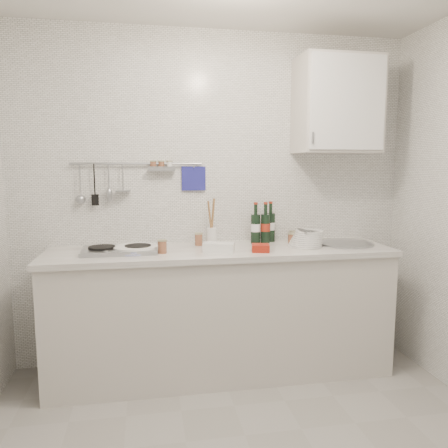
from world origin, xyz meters
name	(u,v)px	position (x,y,z in m)	size (l,w,h in m)	color
back_wall	(214,199)	(0.00, 1.40, 1.25)	(3.00, 0.02, 2.50)	silver
counter	(222,314)	(0.01, 1.10, 0.43)	(2.44, 0.64, 0.96)	beige
wall_rail	(135,177)	(-0.60, 1.37, 1.43)	(0.98, 0.09, 0.34)	#93969B
wall_cabinet	(337,105)	(0.90, 1.22, 1.95)	(0.60, 0.38, 0.70)	beige
plate_stack_hob	(134,249)	(-0.60, 1.09, 0.94)	(0.32, 0.32, 0.04)	#4E58B1
plate_stack_sink	(307,239)	(0.64, 1.09, 0.97)	(0.27, 0.25, 0.12)	white
wine_bottles	(264,223)	(0.37, 1.29, 1.07)	(0.21, 0.13, 0.31)	black
butter_dish	(219,247)	(-0.03, 0.99, 0.95)	(0.21, 0.10, 0.06)	white
strawberry_punnet	(261,248)	(0.25, 0.95, 0.94)	(0.12, 0.12, 0.05)	#A62812
utensil_crock	(212,234)	(-0.04, 1.28, 1.00)	(0.08, 0.08, 0.35)	white
jar_a	(199,239)	(-0.14, 1.26, 0.97)	(0.06, 0.06, 0.09)	brown
jar_b	(293,236)	(0.62, 1.33, 0.96)	(0.07, 0.07, 0.08)	brown
jar_c	(292,239)	(0.55, 1.18, 0.96)	(0.06, 0.06, 0.09)	brown
jar_d	(162,246)	(-0.42, 1.01, 0.97)	(0.06, 0.06, 0.09)	brown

